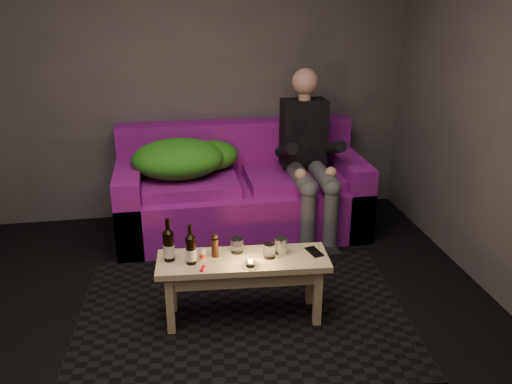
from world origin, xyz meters
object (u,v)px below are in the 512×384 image
Objects in this scene: beer_bottle_a at (169,245)px; steel_cup at (281,246)px; person at (308,153)px; sofa at (241,194)px; coffee_table at (243,269)px; beer_bottle_b at (191,249)px.

steel_cup is (0.70, -0.03, -0.05)m from beer_bottle_a.
person is 1.68m from beer_bottle_a.
beer_bottle_a is at bearing 177.38° from steel_cup.
beer_bottle_a reaches higher than steel_cup.
steel_cup is (0.06, -1.37, 0.17)m from sofa.
coffee_table is at bearing -121.06° from person.
person is 1.47m from coffee_table.
beer_bottle_b is at bearing -109.85° from sofa.
sofa is 19.07× the size of steel_cup.
person reaches higher than beer_bottle_a.
beer_bottle_a is 2.57× the size of steel_cup.
person is at bearing -17.15° from sofa.
beer_bottle_a is (-0.64, -1.34, 0.22)m from sofa.
coffee_table is 0.28m from steel_cup.
beer_bottle_a is 0.15m from beer_bottle_b.
person reaches higher than sofa.
beer_bottle_a is at bearing 154.42° from beer_bottle_b.
coffee_table is at bearing -6.63° from beer_bottle_a.
steel_cup is (0.57, 0.03, -0.04)m from beer_bottle_b.
beer_bottle_b is at bearing -130.68° from person.
sofa is at bearing 70.15° from beer_bottle_b.
beer_bottle_a is at bearing -115.49° from sofa.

